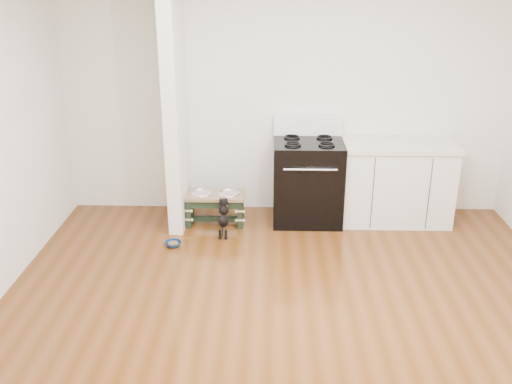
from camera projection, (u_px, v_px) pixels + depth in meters
name	position (u px, v px, depth m)	size (l,w,h in m)	color
ground	(290.00, 330.00, 4.52)	(5.00, 5.00, 0.00)	#4F2A0E
room_shell	(295.00, 132.00, 3.93)	(5.00, 5.00, 5.00)	silver
partition_wall	(175.00, 103.00, 6.01)	(0.15, 0.80, 2.70)	silver
oven_range	(308.00, 180.00, 6.35)	(0.76, 0.69, 1.14)	black
cabinet_run	(395.00, 182.00, 6.35)	(1.24, 0.64, 0.91)	silver
dog_feeder	(215.00, 202.00, 6.32)	(0.65, 0.35, 0.37)	black
puppy	(223.00, 216.00, 6.05)	(0.11, 0.33, 0.40)	black
floor_bowl	(173.00, 244.00, 5.87)	(0.20, 0.20, 0.05)	navy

